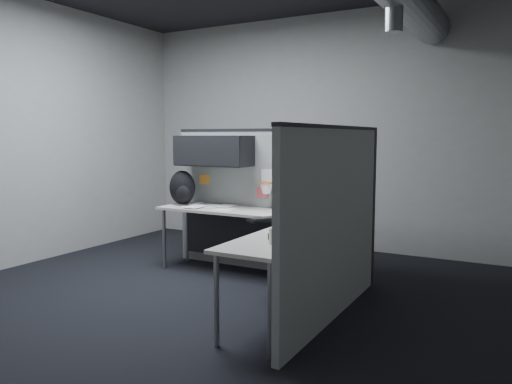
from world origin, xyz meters
The scene contains 12 objects.
room centered at (0.56, 0.00, 2.10)m, with size 5.62×5.62×3.22m.
partition_back centered at (-0.25, 1.23, 1.00)m, with size 2.44×0.42×1.63m.
partition_right centered at (1.10, 0.22, 0.82)m, with size 0.07×2.23×1.63m.
desk centered at (0.15, 0.70, 0.61)m, with size 2.31×2.11×0.73m.
monitor centered at (0.71, 0.86, 1.00)m, with size 0.62×0.62×0.52m.
keyboard centered at (0.33, 0.49, 0.75)m, with size 0.33×0.43×0.04m.
mouse centered at (0.75, 0.38, 0.74)m, with size 0.24×0.25×0.04m.
phone centered at (0.83, -0.23, 0.76)m, with size 0.20×0.21×0.09m.
bottles centered at (0.98, -0.45, 0.77)m, with size 0.14×0.18×0.09m.
cup centered at (0.86, -0.43, 0.79)m, with size 0.09×0.09×0.12m, color beige.
papers centered at (-0.74, 1.00, 0.74)m, with size 0.76×0.50×0.02m.
backpack centered at (-1.08, 0.99, 0.93)m, with size 0.40×0.36×0.41m.
Camera 1 is at (2.51, -3.73, 1.54)m, focal length 35.00 mm.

